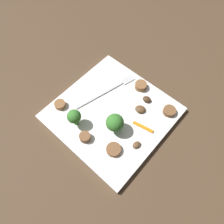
% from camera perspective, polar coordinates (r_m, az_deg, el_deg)
% --- Properties ---
extents(ground_plane, '(1.40, 1.40, 0.00)m').
position_cam_1_polar(ground_plane, '(0.54, 0.00, -0.73)').
color(ground_plane, '#4C3826').
extents(plate, '(0.27, 0.27, 0.01)m').
position_cam_1_polar(plate, '(0.54, 0.00, -0.37)').
color(plate, white).
rests_on(plate, ground_plane).
extents(fork, '(0.18, 0.06, 0.00)m').
position_cam_1_polar(fork, '(0.56, -0.50, 6.13)').
color(fork, silver).
rests_on(fork, plate).
extents(broccoli_floret_0, '(0.04, 0.04, 0.05)m').
position_cam_1_polar(broccoli_floret_0, '(0.48, 0.78, -2.94)').
color(broccoli_floret_0, '#408630').
rests_on(broccoli_floret_0, plate).
extents(broccoli_floret_1, '(0.03, 0.03, 0.05)m').
position_cam_1_polar(broccoli_floret_1, '(0.49, -10.24, -1.29)').
color(broccoli_floret_1, '#408630').
rests_on(broccoli_floret_1, plate).
extents(sausage_slice_0, '(0.03, 0.03, 0.01)m').
position_cam_1_polar(sausage_slice_0, '(0.55, -13.92, 1.95)').
color(sausage_slice_0, brown).
rests_on(sausage_slice_0, plate).
extents(sausage_slice_1, '(0.05, 0.05, 0.01)m').
position_cam_1_polar(sausage_slice_1, '(0.48, 0.44, -10.14)').
color(sausage_slice_1, brown).
rests_on(sausage_slice_1, plate).
extents(sausage_slice_2, '(0.03, 0.03, 0.01)m').
position_cam_1_polar(sausage_slice_2, '(0.54, 15.29, 0.26)').
color(sausage_slice_2, brown).
rests_on(sausage_slice_2, plate).
extents(sausage_slice_3, '(0.04, 0.04, 0.02)m').
position_cam_1_polar(sausage_slice_3, '(0.50, -7.21, -6.87)').
color(sausage_slice_3, brown).
rests_on(sausage_slice_3, plate).
extents(sausage_slice_4, '(0.04, 0.04, 0.02)m').
position_cam_1_polar(sausage_slice_4, '(0.57, 7.82, 7.10)').
color(sausage_slice_4, brown).
rests_on(sausage_slice_4, plate).
extents(mushroom_0, '(0.03, 0.03, 0.01)m').
position_cam_1_polar(mushroom_0, '(0.53, 7.70, 0.78)').
color(mushroom_0, brown).
rests_on(mushroom_0, plate).
extents(mushroom_1, '(0.02, 0.02, 0.01)m').
position_cam_1_polar(mushroom_1, '(0.49, 6.67, -8.86)').
color(mushroom_1, brown).
rests_on(mushroom_1, plate).
extents(mushroom_2, '(0.02, 0.03, 0.01)m').
position_cam_1_polar(mushroom_2, '(0.55, 9.44, 3.43)').
color(mushroom_2, '#422B19').
rests_on(mushroom_2, plate).
extents(pepper_strip_0, '(0.02, 0.05, 0.00)m').
position_cam_1_polar(pepper_strip_0, '(0.51, 8.42, -4.05)').
color(pepper_strip_0, orange).
rests_on(pepper_strip_0, plate).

